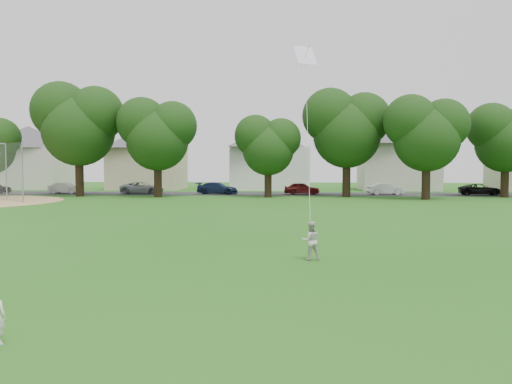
{
  "coord_description": "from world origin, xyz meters",
  "views": [
    {
      "loc": [
        2.46,
        -11.86,
        3.03
      ],
      "look_at": [
        1.51,
        2.0,
        2.3
      ],
      "focal_mm": 35.0,
      "sensor_mm": 36.0,
      "label": 1
    }
  ],
  "objects": [
    {
      "name": "street",
      "position": [
        0.0,
        42.0,
        0.01
      ],
      "size": [
        90.0,
        7.0,
        0.01
      ],
      "primitive_type": "cube",
      "color": "#2D2D30",
      "rests_on": "ground"
    },
    {
      "name": "tree_row",
      "position": [
        1.13,
        36.2,
        6.68
      ],
      "size": [
        84.65,
        9.59,
        11.67
      ],
      "color": "black",
      "rests_on": "ground"
    },
    {
      "name": "house_row",
      "position": [
        -0.4,
        52.0,
        5.21
      ],
      "size": [
        77.16,
        14.12,
        10.48
      ],
      "color": "silver",
      "rests_on": "ground"
    },
    {
      "name": "kite",
      "position": [
        3.06,
        5.15,
        3.94
      ],
      "size": [
        1.05,
        1.45,
        6.6
      ],
      "color": "white",
      "rests_on": "ground"
    },
    {
      "name": "parked_cars",
      "position": [
        -0.0,
        41.0,
        0.63
      ],
      "size": [
        63.92,
        2.43,
        1.29
      ],
      "color": "black",
      "rests_on": "ground"
    },
    {
      "name": "ground",
      "position": [
        0.0,
        0.0,
        0.0
      ],
      "size": [
        160.0,
        160.0,
        0.0
      ],
      "primitive_type": "plane",
      "color": "#1C5513",
      "rests_on": "ground"
    },
    {
      "name": "older_boy",
      "position": [
        3.13,
        4.12,
        0.63
      ],
      "size": [
        0.7,
        0.61,
        1.25
      ],
      "primitive_type": "imported",
      "rotation": [
        0.0,
        0.0,
        3.38
      ],
      "color": "beige",
      "rests_on": "ground"
    }
  ]
}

